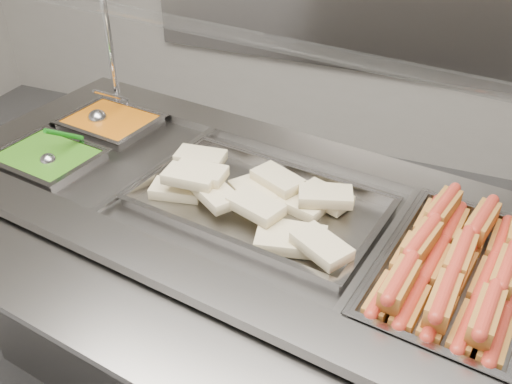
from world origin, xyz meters
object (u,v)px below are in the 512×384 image
at_px(steam_counter, 243,305).
at_px(serving_spoon, 51,157).
at_px(pan_wraps, 259,207).
at_px(ladle, 99,117).
at_px(pan_hotdogs, 456,282).
at_px(sneeze_guard, 281,48).

relative_size(steam_counter, serving_spoon, 11.12).
relative_size(pan_wraps, ladle, 3.79).
relative_size(steam_counter, pan_hotdogs, 3.33).
bearing_deg(ladle, sneeze_guard, -1.62).
distance_m(sneeze_guard, serving_spoon, 0.87).
distance_m(pan_wraps, serving_spoon, 0.75).
xyz_separation_m(pan_hotdogs, pan_wraps, (-0.60, 0.10, 0.02)).
bearing_deg(ladle, serving_spoon, -84.93).
xyz_separation_m(pan_hotdogs, serving_spoon, (-1.35, 0.05, 0.06)).
xyz_separation_m(pan_wraps, serving_spoon, (-0.75, -0.05, 0.04)).
bearing_deg(serving_spoon, pan_hotdogs, -2.05).
bearing_deg(pan_wraps, serving_spoon, -176.42).
xyz_separation_m(steam_counter, sneeze_guard, (0.04, 0.23, 0.88)).
height_order(steam_counter, sneeze_guard, sneeze_guard).
distance_m(steam_counter, ladle, 0.90).
relative_size(sneeze_guard, pan_hotdogs, 2.81).
relative_size(sneeze_guard, ladle, 8.64).
xyz_separation_m(sneeze_guard, serving_spoon, (-0.72, -0.29, -0.38)).
distance_m(sneeze_guard, pan_hotdogs, 0.84).
bearing_deg(steam_counter, sneeze_guard, 81.06).
relative_size(steam_counter, pan_wraps, 2.71).
bearing_deg(sneeze_guard, ladle, 178.38).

